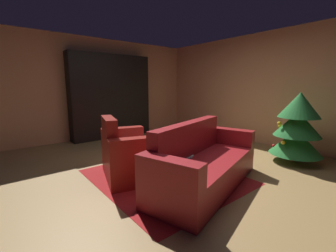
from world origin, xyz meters
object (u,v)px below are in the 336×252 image
Objects in this scene: bookshelf_unit at (116,98)px; coffee_table at (172,156)px; book_stack_on_table at (176,150)px; bottle_on_table at (183,144)px; couch_red at (204,165)px; armchair_red at (126,156)px; decorated_tree at (297,127)px.

bookshelf_unit is 3.37× the size of coffee_table.
bottle_on_table is (0.02, 0.11, 0.07)m from book_stack_on_table.
coffee_table is at bearing -107.98° from bottle_on_table.
couch_red reaches higher than bottle_on_table.
bookshelf_unit reaches higher than coffee_table.
armchair_red is 0.87m from bottle_on_table.
armchair_red is at bearing -142.54° from couch_red.
couch_red is (3.56, -0.46, -0.76)m from bookshelf_unit.
bookshelf_unit is at bearing 170.52° from bottle_on_table.
bookshelf_unit is at bearing -158.46° from decorated_tree.
bookshelf_unit is 3.31m from coffee_table.
decorated_tree is at bearing 64.26° from armchair_red.
book_stack_on_table is at bearing -109.07° from decorated_tree.
bookshelf_unit is 2.98m from armchair_red.
armchair_red is 0.89× the size of decorated_tree.
couch_red is 0.45m from book_stack_on_table.
armchair_red is at bearing -138.37° from coffee_table.
armchair_red is 0.76m from book_stack_on_table.
couch_red is (0.92, 0.71, -0.03)m from armchair_red.
decorated_tree is at bearing 78.96° from couch_red.
bookshelf_unit is at bearing 172.67° from couch_red.
bookshelf_unit reaches higher than decorated_tree.
bookshelf_unit is 3.30m from bottle_on_table.
coffee_table is 2.42m from decorated_tree.
couch_red is at bearing 37.46° from armchair_red.
bookshelf_unit reaches higher than bottle_on_table.
bookshelf_unit is 1.71× the size of decorated_tree.
bookshelf_unit is 8.94× the size of book_stack_on_table.
couch_red is at bearing 12.61° from bottle_on_table.
decorated_tree is (0.80, 2.27, 0.28)m from coffee_table.
bottle_on_table is at bearing 79.50° from book_stack_on_table.
book_stack_on_table is 0.19× the size of decorated_tree.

